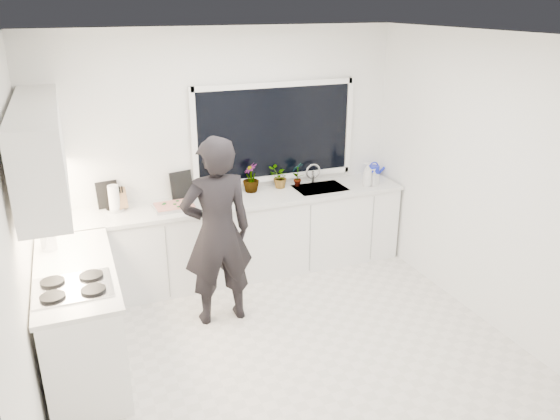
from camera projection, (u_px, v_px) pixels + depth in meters
name	position (u px, v px, depth m)	size (l,w,h in m)	color
floor	(282.00, 344.00, 5.00)	(4.00, 3.50, 0.02)	beige
wall_back	(223.00, 154.00, 6.04)	(4.00, 0.02, 2.70)	white
wall_left	(16.00, 243.00, 3.82)	(0.02, 3.50, 2.70)	white
wall_right	(478.00, 179.00, 5.20)	(0.02, 3.50, 2.70)	white
ceiling	(282.00, 34.00, 4.02)	(4.00, 3.50, 0.02)	white
window	(275.00, 132.00, 6.14)	(1.80, 0.02, 1.00)	black
base_cabinets_back	(234.00, 239.00, 6.10)	(3.92, 0.58, 0.88)	white
base_cabinets_left	(82.00, 319.00, 4.57)	(0.58, 1.60, 0.88)	white
countertop_back	(233.00, 201.00, 5.92)	(3.94, 0.62, 0.04)	silver
countertop_left	(74.00, 270.00, 4.40)	(0.62, 1.60, 0.04)	silver
upper_cabinets	(40.00, 147.00, 4.32)	(0.34, 2.10, 0.70)	white
sink	(320.00, 192.00, 6.30)	(0.58, 0.42, 0.14)	silver
faucet	(313.00, 174.00, 6.42)	(0.03, 0.03, 0.22)	silver
stovetop	(73.00, 287.00, 4.08)	(0.56, 0.48, 0.03)	black
person	(217.00, 232.00, 5.08)	(0.67, 0.44, 1.84)	black
pizza_tray	(174.00, 206.00, 5.67)	(0.42, 0.31, 0.03)	silver
pizza	(174.00, 205.00, 5.67)	(0.38, 0.27, 0.01)	#AF3717
watering_can	(374.00, 171.00, 6.67)	(0.14, 0.14, 0.13)	#1524CD
paper_towel_roll	(114.00, 199.00, 5.54)	(0.11, 0.11, 0.26)	white
knife_block	(119.00, 199.00, 5.61)	(0.13, 0.10, 0.22)	#A3714C
utensil_crock	(49.00, 241.00, 4.70)	(0.13, 0.13, 0.16)	#ABACB0
picture_frame_large	(107.00, 194.00, 5.64)	(0.22, 0.02, 0.28)	black
picture_frame_small	(182.00, 185.00, 5.91)	(0.25, 0.02, 0.30)	black
herb_plants	(258.00, 178.00, 6.13)	(1.16, 0.26, 0.34)	#26662D
soap_bottles	(370.00, 175.00, 6.30)	(0.21, 0.14, 0.28)	#D8BF66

